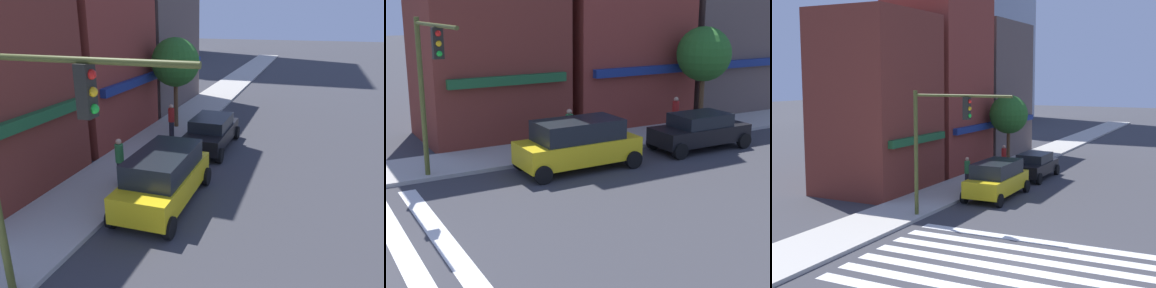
# 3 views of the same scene
# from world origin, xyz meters

# --- Properties ---
(storefront_row) EXTENTS (22.12, 5.30, 13.74)m
(storefront_row) POSITION_xyz_m (16.56, 11.50, 5.82)
(storefront_row) COLOR maroon
(storefront_row) RESTS_ON ground_plane
(traffic_signal) EXTENTS (0.32, 4.69, 5.75)m
(traffic_signal) POSITION_xyz_m (4.25, 5.28, 3.96)
(traffic_signal) COLOR #474C1E
(traffic_signal) RESTS_ON ground_plane
(suv_yellow) EXTENTS (4.72, 2.12, 1.94)m
(suv_yellow) POSITION_xyz_m (9.58, 4.70, 1.03)
(suv_yellow) COLOR yellow
(suv_yellow) RESTS_ON ground_plane
(sedan_black) EXTENTS (4.41, 2.02, 1.59)m
(sedan_black) POSITION_xyz_m (15.67, 4.70, 0.84)
(sedan_black) COLOR black
(sedan_black) RESTS_ON ground_plane
(pedestrian_red_jacket) EXTENTS (0.32, 0.32, 1.77)m
(pedestrian_red_jacket) POSITION_xyz_m (16.21, 7.01, 1.07)
(pedestrian_red_jacket) COLOR #23232D
(pedestrian_red_jacket) RESTS_ON sidewalk_left
(pedestrian_green_top) EXTENTS (0.32, 0.32, 1.77)m
(pedestrian_green_top) POSITION_xyz_m (10.36, 6.83, 1.07)
(pedestrian_green_top) COLOR #23232D
(pedestrian_green_top) RESTS_ON sidewalk_left
(street_tree) EXTENTS (2.67, 2.67, 4.98)m
(street_tree) POSITION_xyz_m (18.22, 7.50, 3.78)
(street_tree) COLOR brown
(street_tree) RESTS_ON sidewalk_left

